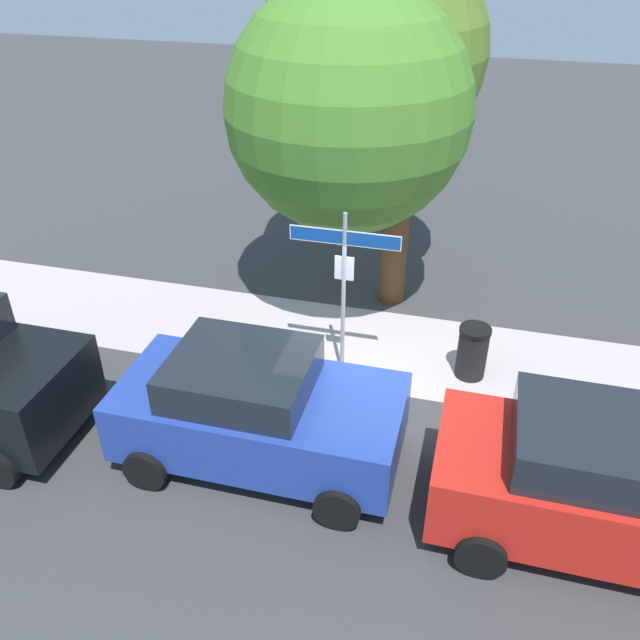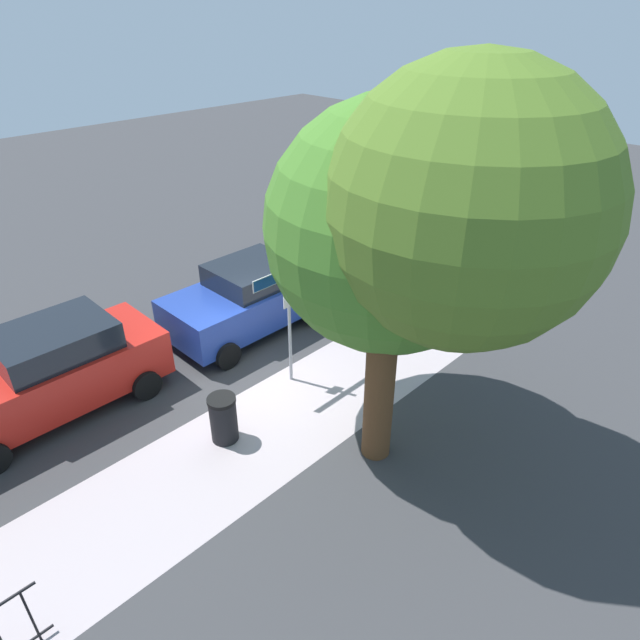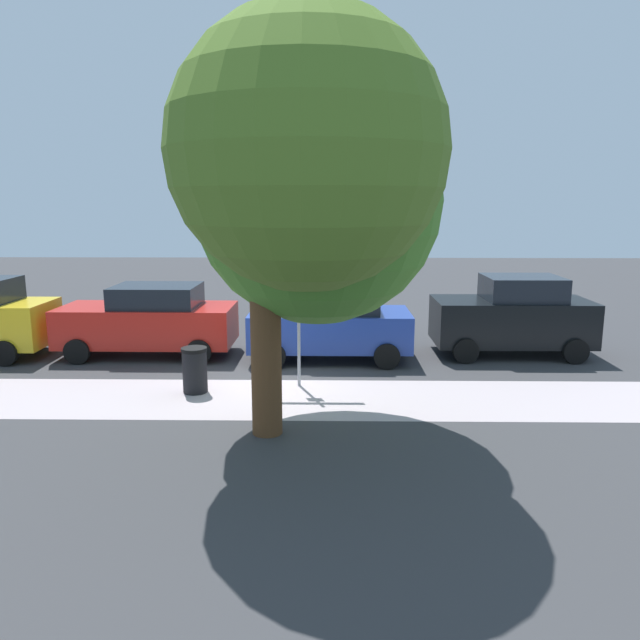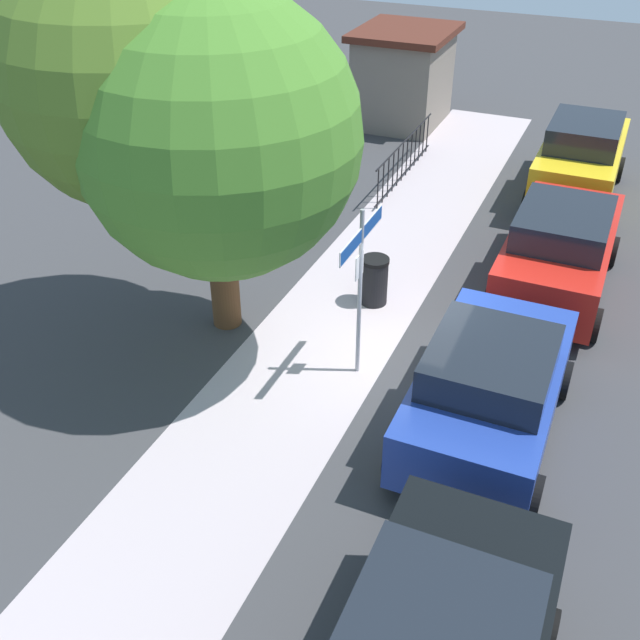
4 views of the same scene
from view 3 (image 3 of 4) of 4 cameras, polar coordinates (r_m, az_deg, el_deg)
name	(u,v)px [view 3 (image 3 of 4)]	position (r m, az deg, el deg)	size (l,w,h in m)	color
ground_plane	(277,380)	(14.01, -4.02, -5.65)	(60.00, 60.00, 0.00)	#38383A
sidewalk_strip	(176,398)	(13.12, -13.32, -7.11)	(24.00, 2.60, 0.00)	#AFA0A4
street_sign	(299,291)	(13.12, -2.03, 2.76)	(1.80, 0.07, 3.05)	#9EA0A5
shade_tree	(308,180)	(10.21, -1.11, 12.97)	(4.42, 5.72, 6.90)	brown
car_black	(513,316)	(16.85, 17.63, 0.36)	(4.05, 2.11, 2.10)	black
car_blue	(332,325)	(15.64, 1.09, -0.43)	(4.09, 2.17, 1.78)	navy
car_red	(150,320)	(16.62, -15.68, 0.00)	(4.52, 2.14, 1.87)	red
trash_bin	(195,370)	(13.27, -11.66, -4.60)	(0.55, 0.55, 0.98)	black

